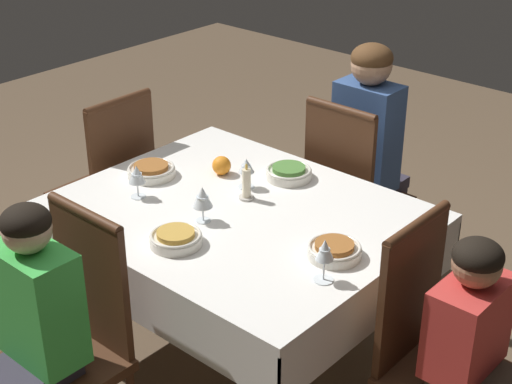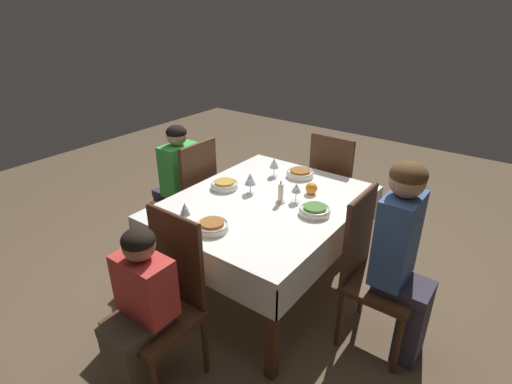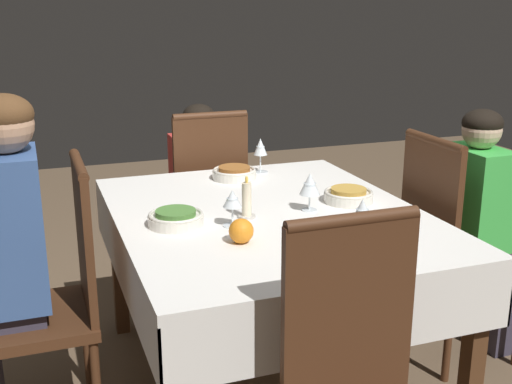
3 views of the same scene
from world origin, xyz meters
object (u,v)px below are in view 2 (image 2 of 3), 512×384
person_child_red (138,312)px  candle_centerpiece (281,194)px  bowl_east (300,173)px  wine_glass_east (274,164)px  person_adult_denim (403,253)px  wine_glass_west (185,210)px  dining_table (265,211)px  chair_south (373,267)px  wine_glass_south (296,189)px  chair_north (191,194)px  bowl_west (212,226)px  chair_west (164,297)px  person_child_green (176,181)px  bowl_south (315,210)px  bowl_north (225,185)px  chair_east (334,185)px  wine_glass_north (250,179)px  orange_fruit (311,188)px

person_child_red → candle_centerpiece: person_child_red is taller
bowl_east → wine_glass_east: bearing=122.5°
person_adult_denim → wine_glass_west: person_adult_denim is taller
dining_table → wine_glass_west: bearing=162.6°
dining_table → chair_south: chair_south is taller
wine_glass_south → wine_glass_east: bearing=52.9°
chair_north → bowl_east: bearing=118.9°
dining_table → person_adult_denim: 0.95m
bowl_west → wine_glass_east: wine_glass_east is taller
chair_west → wine_glass_east: size_ratio=6.89×
person_child_red → person_child_green: 1.50m
bowl_south → bowl_north: 0.71m
chair_north → person_child_red: 1.40m
dining_table → candle_centerpiece: size_ratio=8.75×
bowl_east → chair_east: bearing=-13.0°
chair_north → bowl_south: chair_north is taller
person_child_red → bowl_east: size_ratio=4.78×
bowl_west → bowl_east: (0.99, -0.01, -0.00)m
wine_glass_north → chair_north: bearing=87.4°
chair_west → wine_glass_north: (0.96, 0.15, 0.31)m
person_child_green → candle_centerpiece: 1.07m
wine_glass_south → wine_glass_east: 0.46m
wine_glass_south → wine_glass_east: (0.28, 0.36, 0.00)m
chair_north → bowl_south: (-0.04, -1.15, 0.23)m
wine_glass_west → bowl_east: bearing=-8.5°
dining_table → person_child_red: 1.10m
person_child_red → wine_glass_north: 1.18m
dining_table → person_child_green: person_child_green is taller
wine_glass_south → wine_glass_west: wine_glass_west is taller
chair_north → person_child_red: person_child_red is taller
dining_table → wine_glass_west: size_ratio=8.60×
bowl_east → chair_south: bearing=-121.7°
bowl_east → wine_glass_south: bearing=-153.1°
chair_west → bowl_south: bearing=68.8°
chair_east → wine_glass_north: 0.96m
bowl_south → chair_east: bearing=17.6°
dining_table → person_adult_denim: bearing=-90.4°
chair_east → person_child_green: 1.35m
dining_table → chair_west: chair_west is taller
bowl_south → orange_fruit: 0.30m
wine_glass_east → bowl_west: bearing=-169.8°
bowl_east → chair_west: bearing=-179.5°
wine_glass_west → person_child_red: bearing=-162.1°
chair_north → bowl_east: chair_north is taller
wine_glass_west → orange_fruit: (0.84, -0.38, -0.07)m
chair_west → person_child_green: 1.37m
chair_west → bowl_south: size_ratio=4.95×
orange_fruit → person_adult_denim: bearing=-110.8°
wine_glass_south → bowl_east: 0.43m
dining_table → person_child_red: size_ratio=1.40×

